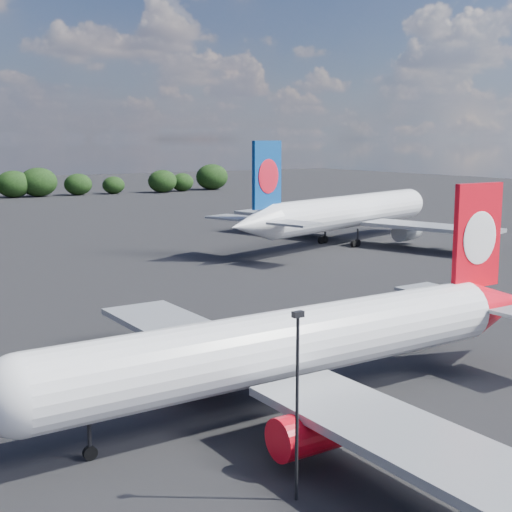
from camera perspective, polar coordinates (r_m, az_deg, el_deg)
qantas_airliner at (r=46.39m, az=4.07°, el=-6.90°), size 42.73×40.56×13.98m
china_southern_airliner at (r=118.14m, az=6.94°, el=3.41°), size 51.12×49.05×17.02m
apron_lamp_post at (r=34.22m, az=3.31°, el=-11.03°), size 0.55×0.30×9.35m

